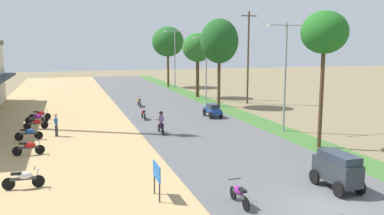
% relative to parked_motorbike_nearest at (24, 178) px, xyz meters
% --- Properties ---
extents(ground_plane, '(180.00, 180.00, 0.00)m').
position_rel_parked_motorbike_nearest_xyz_m(ground_plane, '(11.47, -6.09, -0.55)').
color(ground_plane, '#7A6B4C').
extents(road_strip, '(9.00, 140.00, 0.08)m').
position_rel_parked_motorbike_nearest_xyz_m(road_strip, '(11.47, -6.09, -0.51)').
color(road_strip, '#565659').
rests_on(road_strip, ground).
extents(parked_motorbike_nearest, '(1.80, 0.54, 0.94)m').
position_rel_parked_motorbike_nearest_xyz_m(parked_motorbike_nearest, '(0.00, 0.00, 0.00)').
color(parked_motorbike_nearest, black).
rests_on(parked_motorbike_nearest, dirt_shoulder).
extents(parked_motorbike_second, '(1.80, 0.54, 0.94)m').
position_rel_parked_motorbike_nearest_xyz_m(parked_motorbike_second, '(-0.25, 5.87, 0.00)').
color(parked_motorbike_second, black).
rests_on(parked_motorbike_second, dirt_shoulder).
extents(parked_motorbike_third, '(1.80, 0.54, 0.94)m').
position_rel_parked_motorbike_nearest_xyz_m(parked_motorbike_third, '(-0.55, 9.86, 0.00)').
color(parked_motorbike_third, black).
rests_on(parked_motorbike_third, dirt_shoulder).
extents(parked_motorbike_fourth, '(1.80, 0.54, 0.94)m').
position_rel_parked_motorbike_nearest_xyz_m(parked_motorbike_fourth, '(-0.33, 13.50, 0.00)').
color(parked_motorbike_fourth, black).
rests_on(parked_motorbike_fourth, dirt_shoulder).
extents(parked_motorbike_fifth, '(1.80, 0.54, 0.94)m').
position_rel_parked_motorbike_nearest_xyz_m(parked_motorbike_fifth, '(-0.40, 15.87, 0.00)').
color(parked_motorbike_fifth, black).
rests_on(parked_motorbike_fifth, dirt_shoulder).
extents(parked_motorbike_sixth, '(1.80, 0.54, 0.94)m').
position_rel_parked_motorbike_nearest_xyz_m(parked_motorbike_sixth, '(-0.26, 17.48, 0.00)').
color(parked_motorbike_sixth, black).
rests_on(parked_motorbike_sixth, dirt_shoulder).
extents(street_signboard, '(0.06, 1.30, 1.50)m').
position_rel_parked_motorbike_nearest_xyz_m(street_signboard, '(5.41, -2.88, 0.55)').
color(street_signboard, '#262628').
rests_on(street_signboard, dirt_shoulder).
extents(pedestrian_on_shoulder, '(0.35, 0.42, 1.62)m').
position_rel_parked_motorbike_nearest_xyz_m(pedestrian_on_shoulder, '(1.18, 10.49, 0.41)').
color(pedestrian_on_shoulder, '#33333D').
rests_on(pedestrian_on_shoulder, dirt_shoulder).
extents(median_tree_nearest, '(2.83, 2.83, 8.39)m').
position_rel_parked_motorbike_nearest_xyz_m(median_tree_nearest, '(16.96, 2.42, 6.53)').
color(median_tree_nearest, '#4C351E').
rests_on(median_tree_nearest, median_strip).
extents(median_tree_second, '(3.89, 3.89, 8.99)m').
position_rel_parked_motorbike_nearest_xyz_m(median_tree_second, '(17.12, 20.24, 6.20)').
color(median_tree_second, '#4C351E').
rests_on(median_tree_second, median_strip).
extents(median_tree_third, '(3.70, 3.70, 7.76)m').
position_rel_parked_motorbike_nearest_xyz_m(median_tree_third, '(17.33, 27.99, 5.47)').
color(median_tree_third, '#4C351E').
rests_on(median_tree_third, median_strip).
extents(median_tree_fourth, '(4.78, 4.78, 9.07)m').
position_rel_parked_motorbike_nearest_xyz_m(median_tree_fourth, '(16.89, 41.04, 6.30)').
color(median_tree_fourth, '#4C351E').
rests_on(median_tree_fourth, median_strip).
extents(streetlamp_near, '(3.16, 0.20, 7.90)m').
position_rel_parked_motorbike_nearest_xyz_m(streetlamp_near, '(17.27, 7.32, 4.05)').
color(streetlamp_near, gray).
rests_on(streetlamp_near, median_strip).
extents(streetlamp_mid, '(3.16, 0.20, 7.29)m').
position_rel_parked_motorbike_nearest_xyz_m(streetlamp_mid, '(17.27, 24.67, 3.74)').
color(streetlamp_mid, gray).
rests_on(streetlamp_mid, median_strip).
extents(streetlamp_far, '(3.16, 0.20, 8.42)m').
position_rel_parked_motorbike_nearest_xyz_m(streetlamp_far, '(17.27, 38.45, 4.32)').
color(streetlamp_far, gray).
rests_on(streetlamp_far, median_strip).
extents(utility_pole_near, '(1.80, 0.20, 9.13)m').
position_rel_parked_motorbike_nearest_xyz_m(utility_pole_near, '(19.20, 25.83, 4.20)').
color(utility_pole_near, brown).
rests_on(utility_pole_near, ground).
extents(utility_pole_far, '(1.80, 0.20, 9.95)m').
position_rel_parked_motorbike_nearest_xyz_m(utility_pole_far, '(20.90, 21.34, 4.62)').
color(utility_pole_far, brown).
rests_on(utility_pole_far, ground).
extents(car_van_charcoal, '(1.19, 2.41, 1.67)m').
position_rel_parked_motorbike_nearest_xyz_m(car_van_charcoal, '(13.21, -4.29, 0.47)').
color(car_van_charcoal, '#282D33').
rests_on(car_van_charcoal, road_strip).
extents(car_sedan_blue, '(1.10, 2.26, 1.19)m').
position_rel_parked_motorbike_nearest_xyz_m(car_sedan_blue, '(14.23, 14.28, 0.19)').
color(car_sedan_blue, navy).
rests_on(car_sedan_blue, road_strip).
extents(motorbike_ahead_second, '(0.54, 1.80, 0.94)m').
position_rel_parked_motorbike_nearest_xyz_m(motorbike_ahead_second, '(8.38, -4.61, 0.02)').
color(motorbike_ahead_second, black).
rests_on(motorbike_ahead_second, road_strip).
extents(motorbike_ahead_third, '(0.54, 1.80, 1.66)m').
position_rel_parked_motorbike_nearest_xyz_m(motorbike_ahead_third, '(8.36, 9.09, 0.30)').
color(motorbike_ahead_third, black).
rests_on(motorbike_ahead_third, road_strip).
extents(motorbike_ahead_fourth, '(0.54, 1.80, 0.94)m').
position_rel_parked_motorbike_nearest_xyz_m(motorbike_ahead_fourth, '(8.21, 15.18, 0.02)').
color(motorbike_ahead_fourth, black).
rests_on(motorbike_ahead_fourth, road_strip).
extents(motorbike_ahead_fifth, '(0.54, 1.80, 0.94)m').
position_rel_parked_motorbike_nearest_xyz_m(motorbike_ahead_fifth, '(9.14, 22.52, 0.02)').
color(motorbike_ahead_fifth, black).
rests_on(motorbike_ahead_fifth, road_strip).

